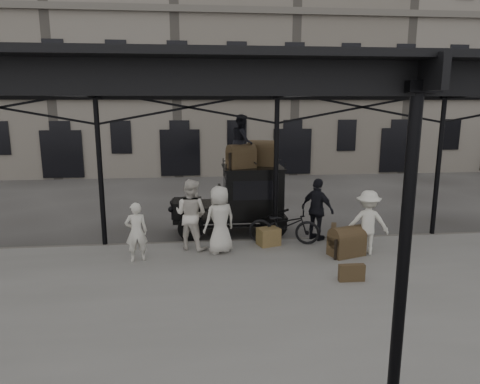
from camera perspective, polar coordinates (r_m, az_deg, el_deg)
The scene contains 18 objects.
ground at distance 11.24m, azimuth 6.53°, elevation -10.09°, with size 120.00×120.00×0.00m, color #383533.
platform at distance 9.43m, azimuth 9.21°, elevation -14.15°, with size 28.00×8.00×0.15m, color slate.
canopy at distance 8.76m, azimuth 9.74°, elevation 14.38°, with size 22.50×9.00×4.74m.
building_frontage at distance 28.40m, azimuth -1.25°, elevation 17.58°, with size 64.00×8.00×14.00m, color slate.
taxi at distance 13.80m, azimuth 0.37°, elevation -0.61°, with size 3.65×1.55×2.18m.
porter_left at distance 11.33m, azimuth -13.65°, elevation -5.20°, with size 0.57×0.37×1.55m, color silver.
porter_midleft at distance 11.95m, azimuth -6.56°, elevation -2.99°, with size 0.96×0.75×1.98m, color silver.
porter_centre at distance 11.60m, azimuth -2.72°, elevation -3.69°, with size 0.91×0.59×1.85m, color beige.
porter_official at distance 12.86m, azimuth 10.27°, elevation -2.31°, with size 1.09×0.45×1.86m, color black.
porter_right at distance 12.01m, azimuth 16.65°, elevation -3.90°, with size 1.13×0.65×1.75m, color silver.
bicycle at distance 12.49m, azimuth 5.87°, elevation -4.45°, with size 0.72×2.05×1.08m, color black.
porter_roof at distance 13.42m, azimuth 0.30°, elevation 6.82°, with size 0.80×0.62×1.65m, color black.
steamer_trunk_roof_near at distance 13.32m, azimuth 0.15°, elevation 4.55°, with size 0.84×0.51×0.62m, color #4B3A23, non-canonical shape.
steamer_trunk_roof_far at distance 13.86m, azimuth 3.05°, elevation 4.95°, with size 0.92×0.57×0.68m, color #4B3A23, non-canonical shape.
steamer_trunk_platform at distance 11.89m, azimuth 14.03°, elevation -6.64°, with size 0.91×0.55×0.67m, color #4B3A23, non-canonical shape.
wicker_hamper at distance 12.39m, azimuth 3.82°, elevation -5.95°, with size 0.60×0.45×0.50m, color olive.
suitcase_upright at distance 13.14m, azimuth 12.36°, elevation -5.28°, with size 0.15×0.60×0.45m, color #4B3A23.
suitcase_flat at distance 10.32m, azimuth 14.66°, elevation -10.37°, with size 0.60×0.15×0.40m, color #4B3A23.
Camera 1 is at (-2.32, -10.16, 4.20)m, focal length 32.00 mm.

